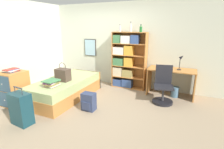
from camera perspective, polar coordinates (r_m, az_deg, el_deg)
ground_plane at (r=4.64m, az=-8.41°, el=-8.70°), size 14.00×14.00×0.00m
wall_back at (r=5.76m, az=0.24°, el=9.67°), size 10.00×0.09×2.60m
wall_left at (r=5.71m, az=-27.31°, el=7.90°), size 0.06×10.00×2.60m
bed at (r=4.91m, az=-14.73°, el=-4.40°), size 1.01×2.09×0.52m
handbag at (r=4.67m, az=-15.73°, el=-0.03°), size 0.35×0.24×0.48m
book_stack_on_bed at (r=4.36m, az=-19.20°, el=-2.60°), size 0.31×0.38×0.15m
suitcase at (r=3.93m, az=-27.57°, el=-9.91°), size 0.45×0.30×0.78m
dresser at (r=4.91m, az=-29.30°, el=-3.99°), size 0.52×0.57×0.84m
magazine_pile_on_dresser at (r=4.84m, az=-30.05°, el=1.23°), size 0.32×0.37×0.07m
bookcase at (r=5.44m, az=4.43°, el=4.55°), size 1.05×0.31×1.72m
bottle_green at (r=5.40m, az=2.60°, el=14.66°), size 0.07×0.07×0.22m
bottle_brown at (r=5.33m, az=6.13°, el=14.87°), size 0.07×0.07×0.29m
bottle_clear at (r=5.17m, az=9.39°, el=14.43°), size 0.08×0.08×0.21m
desk at (r=5.08m, az=18.77°, el=-0.82°), size 1.25×0.60×0.76m
desk_lamp at (r=4.96m, az=21.62°, el=4.53°), size 0.15×0.10×0.42m
desk_chair at (r=4.64m, az=16.30°, el=-5.26°), size 0.55×0.55×0.94m
backpack at (r=4.12m, az=-7.66°, el=-8.81°), size 0.31×0.24×0.41m
waste_bin at (r=5.14m, az=19.86°, el=-5.35°), size 0.21×0.21×0.28m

